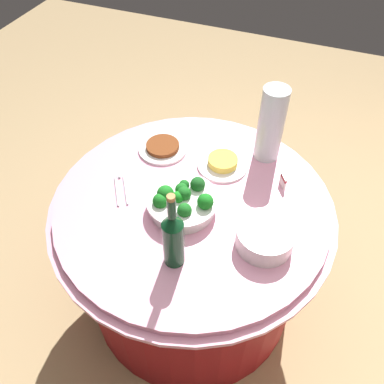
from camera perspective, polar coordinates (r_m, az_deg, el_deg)
ground_plane at (r=2.21m, az=0.00°, el=-13.99°), size 6.00×6.00×0.00m
buffet_table at (r=1.89m, az=0.00°, el=-8.53°), size 1.16×1.16×0.74m
broccoli_bowl at (r=1.54m, az=-1.40°, el=-1.33°), size 0.28×0.28×0.12m
plate_stack at (r=1.46m, az=10.35°, el=-6.35°), size 0.21×0.21×0.08m
wine_bottle at (r=1.33m, az=-2.69°, el=-6.57°), size 0.07×0.07×0.34m
decorative_fruit_vase at (r=1.72m, az=11.15°, el=9.17°), size 0.11×0.11×0.34m
serving_tongs at (r=1.66m, az=-10.10°, el=0.34°), size 0.16×0.12×0.01m
food_plate_stir_fry at (r=1.82m, az=-4.19°, el=6.35°), size 0.22×0.22×0.03m
food_plate_fried_egg at (r=1.74m, az=4.39°, el=4.14°), size 0.22×0.22×0.04m
label_placard_front at (r=1.68m, az=12.86°, el=1.58°), size 0.05×0.03×0.05m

